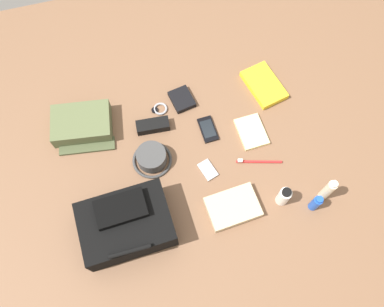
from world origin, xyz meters
TOP-DOWN VIEW (x-y plane):
  - ground_plane at (0.00, 0.00)m, footprint 2.64×2.02m
  - backpack at (0.32, 0.22)m, footprint 0.34×0.25m
  - toiletry_pouch at (0.41, -0.25)m, footprint 0.27×0.24m
  - bucket_hat at (0.16, -0.03)m, footprint 0.16×0.16m
  - lotion_bottle at (-0.46, 0.30)m, footprint 0.04×0.04m
  - deodorant_spray at (-0.41, 0.33)m, footprint 0.04×0.04m
  - toothpaste_tube at (-0.30, 0.27)m, footprint 0.05×0.05m
  - paperback_novel at (-0.40, -0.25)m, footprint 0.17×0.23m
  - cell_phone at (-0.10, -0.10)m, footprint 0.07×0.12m
  - media_player at (-0.05, 0.07)m, footprint 0.07×0.10m
  - wristwatch at (0.08, -0.26)m, footprint 0.07×0.06m
  - toothbrush at (-0.25, 0.09)m, footprint 0.19×0.06m
  - wallet at (-0.03, -0.28)m, footprint 0.11×0.12m
  - notepad at (-0.28, -0.04)m, footprint 0.12×0.15m
  - folded_towel at (-0.10, 0.25)m, footprint 0.21×0.15m
  - sunglasses_case at (0.13, -0.18)m, footprint 0.14×0.07m

SIDE VIEW (x-z plane):
  - ground_plane at x=0.00m, z-range -0.02..0.00m
  - media_player at x=-0.05m, z-range 0.00..0.01m
  - wristwatch at x=0.08m, z-range 0.00..0.01m
  - toothbrush at x=-0.25m, z-range 0.00..0.02m
  - cell_phone at x=-0.10m, z-range 0.00..0.01m
  - notepad at x=-0.28m, z-range 0.00..0.02m
  - wallet at x=-0.03m, z-range 0.00..0.02m
  - paperback_novel at x=-0.40m, z-range 0.00..0.03m
  - folded_towel at x=-0.10m, z-range 0.00..0.04m
  - sunglasses_case at x=0.13m, z-range 0.00..0.04m
  - bucket_hat at x=0.16m, z-range 0.00..0.06m
  - toiletry_pouch at x=0.41m, z-range 0.00..0.07m
  - deodorant_spray at x=-0.41m, z-range 0.00..0.10m
  - toothpaste_tube at x=-0.30m, z-range 0.00..0.11m
  - backpack at x=0.32m, z-range -0.01..0.14m
  - lotion_bottle at x=-0.46m, z-range 0.00..0.15m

